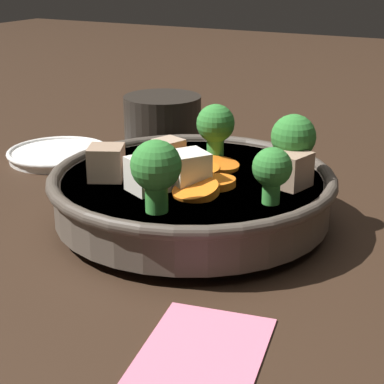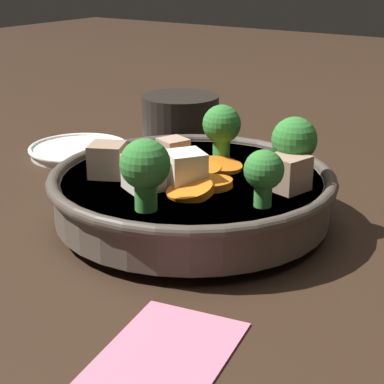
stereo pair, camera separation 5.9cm
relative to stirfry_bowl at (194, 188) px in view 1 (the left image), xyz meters
name	(u,v)px [view 1 (the left image)]	position (x,y,z in m)	size (l,w,h in m)	color
ground_plane	(192,224)	(0.00, 0.00, -0.04)	(3.00, 3.00, 0.00)	black
stirfry_bowl	(194,188)	(0.00, 0.00, 0.00)	(0.27, 0.27, 0.11)	#51473D
side_saucer	(59,154)	(0.10, 0.24, -0.03)	(0.13, 0.13, 0.01)	white
dark_mug	(163,128)	(0.16, 0.13, 0.00)	(0.12, 0.09, 0.08)	black
napkin	(201,354)	(-0.18, -0.10, -0.03)	(0.12, 0.10, 0.00)	#D16B84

